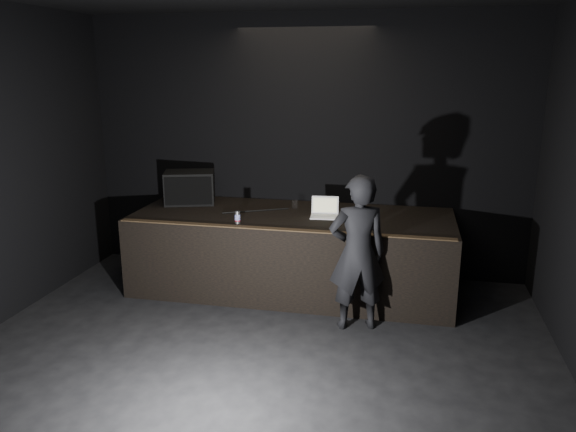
# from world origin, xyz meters

# --- Properties ---
(ground) EXTENTS (7.00, 7.00, 0.00)m
(ground) POSITION_xyz_m (0.00, 0.00, 0.00)
(ground) COLOR black
(ground) RESTS_ON ground
(room_walls) EXTENTS (6.10, 7.10, 3.52)m
(room_walls) POSITION_xyz_m (0.00, 0.00, 2.02)
(room_walls) COLOR black
(room_walls) RESTS_ON ground
(stage_riser) EXTENTS (4.00, 1.50, 1.00)m
(stage_riser) POSITION_xyz_m (0.00, 2.73, 0.50)
(stage_riser) COLOR black
(stage_riser) RESTS_ON ground
(riser_lip) EXTENTS (3.92, 0.10, 0.01)m
(riser_lip) POSITION_xyz_m (0.00, 2.02, 1.01)
(riser_lip) COLOR brown
(riser_lip) RESTS_ON stage_riser
(stage_monitor) EXTENTS (0.76, 0.65, 0.44)m
(stage_monitor) POSITION_xyz_m (-1.49, 3.02, 1.22)
(stage_monitor) COLOR black
(stage_monitor) RESTS_ON stage_riser
(cable) EXTENTS (0.78, 0.43, 0.02)m
(cable) POSITION_xyz_m (-0.49, 2.77, 1.01)
(cable) COLOR black
(cable) RESTS_ON stage_riser
(laptop) EXTENTS (0.36, 0.33, 0.23)m
(laptop) POSITION_xyz_m (0.41, 2.72, 1.06)
(laptop) COLOR silver
(laptop) RESTS_ON stage_riser
(beer_can) EXTENTS (0.07, 0.07, 0.16)m
(beer_can) POSITION_xyz_m (-0.54, 2.14, 1.08)
(beer_can) COLOR silver
(beer_can) RESTS_ON stage_riser
(plastic_cup) EXTENTS (0.08, 0.08, 0.11)m
(plastic_cup) POSITION_xyz_m (-0.03, 3.04, 1.05)
(plastic_cup) COLOR white
(plastic_cup) RESTS_ON stage_riser
(wii_remote) EXTENTS (0.09, 0.15, 0.03)m
(wii_remote) POSITION_xyz_m (0.91, 2.08, 1.01)
(wii_remote) COLOR white
(wii_remote) RESTS_ON stage_riser
(person) EXTENTS (0.72, 0.58, 1.72)m
(person) POSITION_xyz_m (0.91, 1.78, 0.86)
(person) COLOR black
(person) RESTS_ON ground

